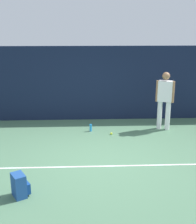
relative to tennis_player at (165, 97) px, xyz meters
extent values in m
plane|color=#4C7556|center=(-2.01, -1.93, -0.97)|extent=(12.00, 12.00, 0.00)
cube|color=#141E38|center=(-2.01, 1.07, 0.21)|extent=(10.00, 0.10, 2.36)
cube|color=white|center=(-2.01, -2.37, -0.96)|extent=(9.00, 0.05, 0.00)
cylinder|color=white|center=(0.11, -0.04, -0.54)|extent=(0.14, 0.14, 0.85)
cylinder|color=white|center=(-0.11, 0.04, -0.54)|extent=(0.14, 0.14, 0.85)
cube|color=white|center=(0.00, 0.00, 0.18)|extent=(0.45, 0.35, 0.60)
sphere|color=#9E704C|center=(0.00, 0.00, 0.62)|extent=(0.22, 0.22, 0.22)
cylinder|color=#9E704C|center=(0.21, -0.08, 0.17)|extent=(0.09, 0.09, 0.62)
cylinder|color=#9E704C|center=(-0.21, 0.08, 0.17)|extent=(0.09, 0.09, 0.62)
cube|color=#1E478C|center=(-3.52, -3.49, -0.75)|extent=(0.33, 0.36, 0.44)
cube|color=navy|center=(-3.40, -3.42, -0.83)|extent=(0.18, 0.23, 0.20)
sphere|color=#CCE033|center=(-1.58, -0.42, -0.93)|extent=(0.07, 0.07, 0.07)
cylinder|color=#268CD8|center=(-2.15, -0.11, -0.86)|extent=(0.07, 0.07, 0.21)
camera|label=1|loc=(-2.31, -8.31, 2.03)|focal=47.85mm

